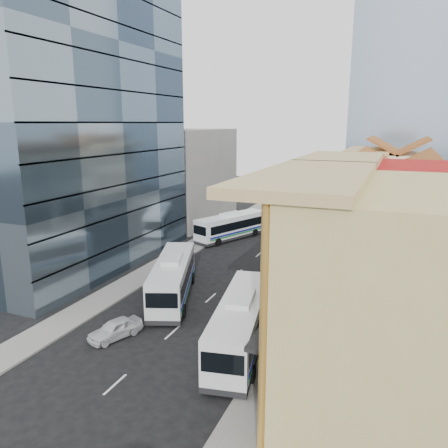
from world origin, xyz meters
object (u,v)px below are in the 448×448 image
at_px(bus_left_near, 173,277).
at_px(shophouse_tan, 379,299).
at_px(bus_right, 241,322).
at_px(office_tower, 73,122).
at_px(bus_left_far, 231,226).
at_px(sedan_left, 115,329).

bearing_deg(bus_left_near, shophouse_tan, -47.85).
bearing_deg(bus_right, office_tower, 143.44).
xyz_separation_m(bus_left_near, bus_left_far, (-2.45, 20.50, -0.12)).
bearing_deg(bus_right, bus_left_far, 102.38).
bearing_deg(bus_left_far, bus_left_near, -59.96).
bearing_deg(bus_left_near, bus_right, -55.91).
xyz_separation_m(bus_left_near, bus_right, (8.45, -5.98, 0.01)).
bearing_deg(bus_right, sedan_left, -177.21).
distance_m(bus_left_far, sedan_left, 28.57).
distance_m(shophouse_tan, sedan_left, 18.20).
xyz_separation_m(office_tower, sedan_left, (13.62, -13.19, -14.32)).
distance_m(shophouse_tan, bus_right, 9.93).
bearing_deg(sedan_left, bus_right, 34.46).
bearing_deg(sedan_left, bus_left_far, 115.94).
bearing_deg(shophouse_tan, bus_right, 161.99).
height_order(shophouse_tan, bus_right, shophouse_tan).
distance_m(shophouse_tan, office_tower, 35.19).
distance_m(office_tower, sedan_left, 23.76).
relative_size(bus_right, sedan_left, 2.98).
distance_m(shophouse_tan, bus_left_near, 19.61).
xyz_separation_m(shophouse_tan, office_tower, (-31.00, 14.00, 9.00)).
bearing_deg(bus_left_near, sedan_left, -113.01).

